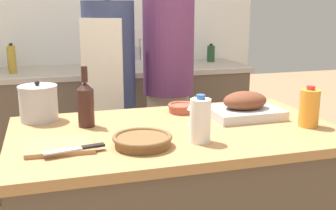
% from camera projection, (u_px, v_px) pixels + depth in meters
% --- Properties ---
extents(back_counter, '(2.11, 0.60, 0.93)m').
position_uv_depth(back_counter, '(118.00, 124.00, 3.44)').
color(back_counter, brown).
rests_on(back_counter, ground_plane).
extents(back_wall, '(2.61, 0.10, 2.55)m').
position_uv_depth(back_wall, '(108.00, 21.00, 3.57)').
color(back_wall, silver).
rests_on(back_wall, ground_plane).
extents(roasting_pan, '(0.34, 0.26, 0.13)m').
position_uv_depth(roasting_pan, '(245.00, 107.00, 2.05)').
color(roasting_pan, '#BCBCC1').
rests_on(roasting_pan, kitchen_island).
extents(wicker_basket, '(0.24, 0.24, 0.05)m').
position_uv_depth(wicker_basket, '(142.00, 140.00, 1.64)').
color(wicker_basket, brown).
rests_on(wicker_basket, kitchen_island).
extents(cutting_board, '(0.26, 0.20, 0.02)m').
position_uv_depth(cutting_board, '(60.00, 146.00, 1.62)').
color(cutting_board, '#AD7F51').
rests_on(cutting_board, kitchen_island).
extents(stock_pot, '(0.18, 0.18, 0.19)m').
position_uv_depth(stock_pot, '(39.00, 103.00, 1.99)').
color(stock_pot, '#B7B7BC').
rests_on(stock_pot, kitchen_island).
extents(mixing_bowl, '(0.14, 0.14, 0.05)m').
position_uv_depth(mixing_bowl, '(182.00, 108.00, 2.15)').
color(mixing_bowl, '#A84C38').
rests_on(mixing_bowl, kitchen_island).
extents(juice_jug, '(0.09, 0.09, 0.19)m').
position_uv_depth(juice_jug, '(309.00, 108.00, 1.89)').
color(juice_jug, orange).
rests_on(juice_jug, kitchen_island).
extents(milk_jug, '(0.08, 0.08, 0.20)m').
position_uv_depth(milk_jug, '(200.00, 120.00, 1.67)').
color(milk_jug, white).
rests_on(milk_jug, kitchen_island).
extents(wine_bottle_green, '(0.07, 0.07, 0.28)m').
position_uv_depth(wine_bottle_green, '(86.00, 103.00, 1.89)').
color(wine_bottle_green, '#381E19').
rests_on(wine_bottle_green, kitchen_island).
extents(wine_glass_left, '(0.07, 0.07, 0.14)m').
position_uv_depth(wine_glass_left, '(195.00, 104.00, 1.91)').
color(wine_glass_left, silver).
rests_on(wine_glass_left, kitchen_island).
extents(knife_chef, '(0.23, 0.07, 0.01)m').
position_uv_depth(knife_chef, '(77.00, 149.00, 1.56)').
color(knife_chef, '#B7B7BC').
rests_on(knife_chef, cutting_board).
extents(stand_mixer, '(0.18, 0.14, 0.31)m').
position_uv_depth(stand_mixer, '(136.00, 50.00, 3.39)').
color(stand_mixer, silver).
rests_on(stand_mixer, back_counter).
extents(condiment_bottle_tall, '(0.05, 0.05, 0.22)m').
position_uv_depth(condiment_bottle_tall, '(12.00, 59.00, 3.04)').
color(condiment_bottle_tall, '#B28E2D').
rests_on(condiment_bottle_tall, back_counter).
extents(condiment_bottle_short, '(0.07, 0.07, 0.16)m').
position_uv_depth(condiment_bottle_short, '(211.00, 54.00, 3.65)').
color(condiment_bottle_short, '#234C28').
rests_on(condiment_bottle_short, back_counter).
extents(condiment_bottle_extra, '(0.06, 0.06, 0.19)m').
position_uv_depth(condiment_bottle_extra, '(11.00, 58.00, 3.21)').
color(condiment_bottle_extra, '#B28E2D').
rests_on(condiment_bottle_extra, back_counter).
extents(person_cook_aproned, '(0.34, 0.36, 1.63)m').
position_uv_depth(person_cook_aproned, '(110.00, 88.00, 2.65)').
color(person_cook_aproned, beige).
rests_on(person_cook_aproned, ground_plane).
extents(person_cook_guest, '(0.33, 0.33, 1.76)m').
position_uv_depth(person_cook_guest, '(168.00, 73.00, 2.75)').
color(person_cook_guest, beige).
rests_on(person_cook_guest, ground_plane).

